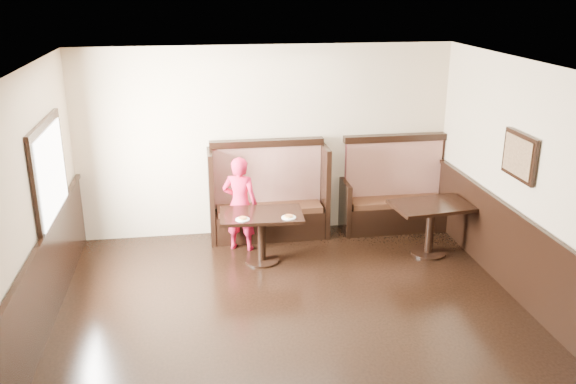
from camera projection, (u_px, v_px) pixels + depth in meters
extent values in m
plane|color=black|center=(309.00, 361.00, 6.16)|extent=(7.00, 7.00, 0.00)
plane|color=#C6AE8F|center=(266.00, 142.00, 8.96)|extent=(5.50, 0.00, 5.50)
plane|color=#C6AE8F|center=(1.00, 253.00, 5.29)|extent=(0.00, 7.00, 7.00)
plane|color=white|center=(313.00, 84.00, 5.24)|extent=(7.00, 7.00, 0.00)
cube|color=black|center=(20.00, 342.00, 5.59)|extent=(0.05, 6.90, 1.00)
cube|color=black|center=(564.00, 297.00, 6.39)|extent=(0.05, 6.90, 1.00)
cube|color=black|center=(49.00, 172.00, 7.02)|extent=(0.05, 1.50, 1.20)
cube|color=white|center=(52.00, 172.00, 7.03)|extent=(0.01, 1.30, 1.00)
cube|color=black|center=(520.00, 156.00, 7.11)|extent=(0.04, 0.70, 0.55)
cube|color=olive|center=(518.00, 156.00, 7.11)|extent=(0.01, 0.60, 0.45)
cube|color=black|center=(269.00, 224.00, 9.09)|extent=(1.60, 0.50, 0.42)
cube|color=#3D2113|center=(269.00, 208.00, 9.01)|extent=(1.54, 0.46, 0.09)
cube|color=#4E0F1E|center=(267.00, 175.00, 9.06)|extent=(1.60, 0.12, 0.92)
cube|color=black|center=(267.00, 143.00, 8.90)|extent=(1.68, 0.16, 0.10)
cube|color=black|center=(211.00, 195.00, 8.91)|extent=(0.07, 0.72, 1.36)
cube|color=black|center=(323.00, 189.00, 9.15)|extent=(0.07, 0.72, 1.36)
cube|color=black|center=(395.00, 216.00, 9.38)|extent=(1.50, 0.50, 0.42)
cube|color=#3D2113|center=(396.00, 201.00, 9.29)|extent=(1.44, 0.46, 0.09)
cube|color=#4E0F1E|center=(393.00, 169.00, 9.35)|extent=(1.50, 0.12, 0.92)
cube|color=black|center=(395.00, 138.00, 9.18)|extent=(1.58, 0.16, 0.10)
cube|color=black|center=(344.00, 205.00, 9.29)|extent=(0.07, 0.72, 0.80)
cube|color=black|center=(442.00, 200.00, 9.52)|extent=(0.07, 0.72, 0.80)
cube|color=black|center=(261.00, 215.00, 8.14)|extent=(1.13, 0.74, 0.05)
cylinder|color=black|center=(262.00, 239.00, 8.25)|extent=(0.11, 0.11, 0.64)
cylinder|color=black|center=(262.00, 260.00, 8.35)|extent=(0.48, 0.48, 0.03)
cube|color=black|center=(432.00, 206.00, 8.37)|extent=(1.14, 0.82, 0.05)
cylinder|color=black|center=(430.00, 230.00, 8.49)|extent=(0.12, 0.12, 0.68)
cylinder|color=black|center=(428.00, 252.00, 8.60)|extent=(0.50, 0.50, 0.03)
imported|color=red|center=(240.00, 204.00, 8.53)|extent=(0.58, 0.47, 1.37)
cylinder|color=white|center=(243.00, 219.00, 7.92)|extent=(0.18, 0.18, 0.01)
cylinder|color=tan|center=(243.00, 218.00, 7.91)|extent=(0.11, 0.11, 0.02)
cylinder|color=#EABA54|center=(243.00, 218.00, 7.91)|extent=(0.10, 0.10, 0.01)
cylinder|color=white|center=(289.00, 217.00, 7.98)|extent=(0.19, 0.19, 0.01)
cylinder|color=tan|center=(289.00, 216.00, 7.98)|extent=(0.12, 0.12, 0.02)
cylinder|color=#EABA54|center=(289.00, 216.00, 7.97)|extent=(0.10, 0.10, 0.01)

